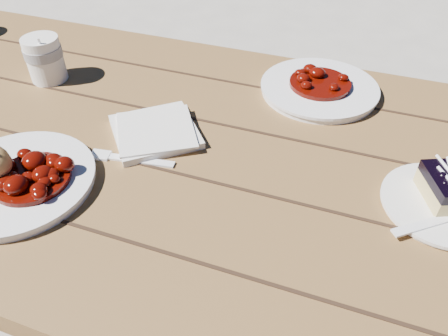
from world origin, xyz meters
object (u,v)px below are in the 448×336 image
(picnic_table, at_px, (162,197))
(coffee_cup, at_px, (45,59))
(main_plate, at_px, (17,182))
(second_plate, at_px, (319,89))
(dessert_plate, at_px, (442,205))

(picnic_table, xyz_separation_m, coffee_cup, (-0.32, 0.12, 0.21))
(picnic_table, height_order, main_plate, main_plate)
(coffee_cup, xyz_separation_m, second_plate, (0.58, 0.15, -0.04))
(dessert_plate, bearing_deg, second_plate, 131.68)
(picnic_table, bearing_deg, coffee_cup, 160.19)
(main_plate, distance_m, dessert_plate, 0.69)
(second_plate, bearing_deg, picnic_table, -134.78)
(coffee_cup, height_order, second_plate, coffee_cup)
(picnic_table, distance_m, coffee_cup, 0.40)
(dessert_plate, bearing_deg, coffee_cup, 171.38)
(second_plate, bearing_deg, coffee_cup, -165.55)
(dessert_plate, bearing_deg, main_plate, -164.23)
(dessert_plate, distance_m, second_plate, 0.37)
(picnic_table, height_order, dessert_plate, dessert_plate)
(picnic_table, distance_m, second_plate, 0.41)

